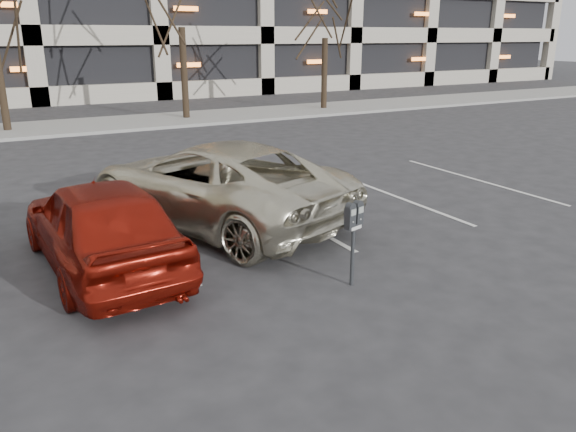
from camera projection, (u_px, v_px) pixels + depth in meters
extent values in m
plane|color=#28282B|center=(275.00, 262.00, 9.10)|extent=(140.00, 140.00, 0.00)
cube|color=gray|center=(91.00, 125.00, 22.44)|extent=(80.00, 4.00, 0.12)
cube|color=silver|center=(150.00, 234.00, 10.38)|extent=(0.10, 5.20, 0.00)
cube|color=silver|center=(284.00, 212.00, 11.66)|extent=(0.10, 5.20, 0.00)
cube|color=silver|center=(390.00, 194.00, 12.94)|extent=(0.10, 5.20, 0.00)
cube|color=silver|center=(478.00, 180.00, 14.22)|extent=(0.10, 5.20, 0.00)
cylinder|color=black|center=(1.00, 84.00, 20.53)|extent=(0.28, 0.28, 3.63)
cylinder|color=black|center=(184.00, 75.00, 23.70)|extent=(0.28, 0.28, 3.82)
cylinder|color=black|center=(324.00, 75.00, 26.96)|extent=(0.28, 0.28, 3.38)
cylinder|color=black|center=(352.00, 256.00, 8.13)|extent=(0.06, 0.06, 0.90)
cube|color=black|center=(354.00, 226.00, 7.98)|extent=(0.32, 0.18, 0.06)
cube|color=silver|center=(357.00, 228.00, 7.95)|extent=(0.21, 0.07, 0.05)
cube|color=gray|center=(354.00, 213.00, 7.81)|extent=(0.10, 0.04, 0.09)
cube|color=gray|center=(361.00, 210.00, 7.93)|extent=(0.10, 0.04, 0.09)
imported|color=beige|center=(215.00, 183.00, 10.83)|extent=(4.41, 6.27, 1.59)
cube|color=#EE3B05|center=(216.00, 153.00, 9.59)|extent=(0.10, 0.20, 0.01)
imported|color=maroon|center=(101.00, 224.00, 8.62)|extent=(2.03, 4.47, 1.49)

